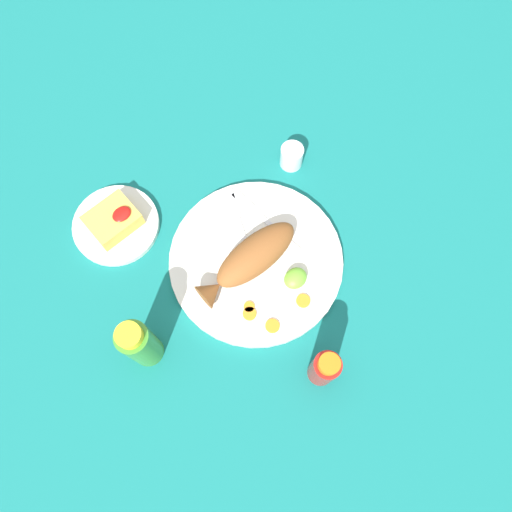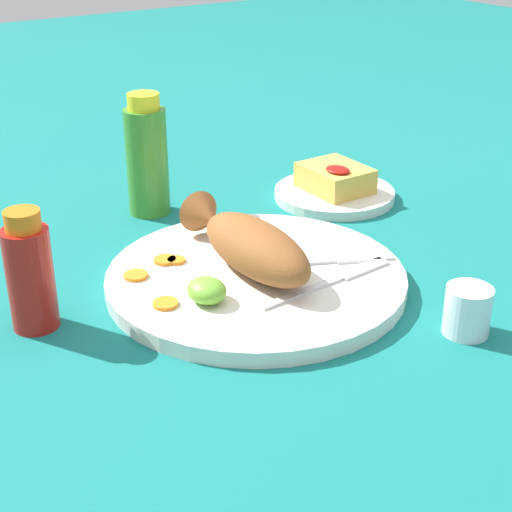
{
  "view_description": "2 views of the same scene",
  "coord_description": "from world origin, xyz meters",
  "px_view_note": "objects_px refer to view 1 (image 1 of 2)",
  "views": [
    {
      "loc": [
        -0.22,
        -0.25,
        0.95
      ],
      "look_at": [
        0.0,
        0.0,
        0.04
      ],
      "focal_mm": 35.0,
      "sensor_mm": 36.0,
      "label": 1
    },
    {
      "loc": [
        0.67,
        -0.45,
        0.42
      ],
      "look_at": [
        0.0,
        0.0,
        0.04
      ],
      "focal_mm": 55.0,
      "sensor_mm": 36.0,
      "label": 2
    }
  ],
  "objects_px": {
    "fork_near": "(239,222)",
    "salt_cup": "(292,157)",
    "main_plate": "(256,261)",
    "hot_sauce_bottle_red": "(324,368)",
    "fork_far": "(262,217)",
    "side_plate_fries": "(116,225)",
    "fried_fish": "(250,259)",
    "hot_sauce_bottle_green": "(139,342)"
  },
  "relations": [
    {
      "from": "fork_far",
      "to": "hot_sauce_bottle_green",
      "type": "relative_size",
      "value": 1.09
    },
    {
      "from": "fork_near",
      "to": "fork_far",
      "type": "distance_m",
      "value": 0.05
    },
    {
      "from": "main_plate",
      "to": "fork_far",
      "type": "distance_m",
      "value": 0.09
    },
    {
      "from": "hot_sauce_bottle_red",
      "to": "salt_cup",
      "type": "bearing_deg",
      "value": 54.38
    },
    {
      "from": "salt_cup",
      "to": "main_plate",
      "type": "bearing_deg",
      "value": -149.54
    },
    {
      "from": "fried_fish",
      "to": "side_plate_fries",
      "type": "relative_size",
      "value": 1.28
    },
    {
      "from": "hot_sauce_bottle_red",
      "to": "salt_cup",
      "type": "xyz_separation_m",
      "value": [
        0.26,
        0.36,
        -0.04
      ]
    },
    {
      "from": "fork_far",
      "to": "hot_sauce_bottle_green",
      "type": "height_order",
      "value": "hot_sauce_bottle_green"
    },
    {
      "from": "hot_sauce_bottle_red",
      "to": "side_plate_fries",
      "type": "relative_size",
      "value": 0.74
    },
    {
      "from": "fork_near",
      "to": "salt_cup",
      "type": "height_order",
      "value": "salt_cup"
    },
    {
      "from": "fried_fish",
      "to": "fork_near",
      "type": "relative_size",
      "value": 1.29
    },
    {
      "from": "hot_sauce_bottle_red",
      "to": "side_plate_fries",
      "type": "bearing_deg",
      "value": 102.67
    },
    {
      "from": "fork_far",
      "to": "side_plate_fries",
      "type": "height_order",
      "value": "fork_far"
    },
    {
      "from": "fork_near",
      "to": "salt_cup",
      "type": "bearing_deg",
      "value": -54.42
    },
    {
      "from": "fried_fish",
      "to": "fork_far",
      "type": "xyz_separation_m",
      "value": [
        0.08,
        0.06,
        -0.03
      ]
    },
    {
      "from": "fried_fish",
      "to": "hot_sauce_bottle_green",
      "type": "height_order",
      "value": "hot_sauce_bottle_green"
    },
    {
      "from": "hot_sauce_bottle_red",
      "to": "fork_far",
      "type": "bearing_deg",
      "value": 68.04
    },
    {
      "from": "salt_cup",
      "to": "side_plate_fries",
      "type": "relative_size",
      "value": 0.3
    },
    {
      "from": "fork_far",
      "to": "hot_sauce_bottle_red",
      "type": "relative_size",
      "value": 1.42
    },
    {
      "from": "fork_near",
      "to": "salt_cup",
      "type": "xyz_separation_m",
      "value": [
        0.18,
        0.04,
        0.0
      ]
    },
    {
      "from": "salt_cup",
      "to": "fried_fish",
      "type": "bearing_deg",
      "value": -151.19
    },
    {
      "from": "fork_near",
      "to": "side_plate_fries",
      "type": "bearing_deg",
      "value": 73.02
    },
    {
      "from": "main_plate",
      "to": "salt_cup",
      "type": "height_order",
      "value": "salt_cup"
    },
    {
      "from": "fork_far",
      "to": "hot_sauce_bottle_green",
      "type": "bearing_deg",
      "value": 95.38
    },
    {
      "from": "fork_far",
      "to": "side_plate_fries",
      "type": "distance_m",
      "value": 0.3
    },
    {
      "from": "salt_cup",
      "to": "hot_sauce_bottle_red",
      "type": "bearing_deg",
      "value": -125.62
    },
    {
      "from": "fried_fish",
      "to": "hot_sauce_bottle_red",
      "type": "xyz_separation_m",
      "value": [
        -0.04,
        -0.24,
        0.01
      ]
    },
    {
      "from": "main_plate",
      "to": "fork_far",
      "type": "bearing_deg",
      "value": 41.49
    },
    {
      "from": "main_plate",
      "to": "fried_fish",
      "type": "bearing_deg",
      "value": 179.26
    },
    {
      "from": "salt_cup",
      "to": "side_plate_fries",
      "type": "distance_m",
      "value": 0.39
    },
    {
      "from": "main_plate",
      "to": "fork_near",
      "type": "xyz_separation_m",
      "value": [
        0.03,
        0.08,
        0.01
      ]
    },
    {
      "from": "fried_fish",
      "to": "hot_sauce_bottle_red",
      "type": "distance_m",
      "value": 0.25
    },
    {
      "from": "fork_far",
      "to": "hot_sauce_bottle_green",
      "type": "distance_m",
      "value": 0.35
    },
    {
      "from": "main_plate",
      "to": "fork_near",
      "type": "bearing_deg",
      "value": 72.4
    },
    {
      "from": "fork_near",
      "to": "hot_sauce_bottle_red",
      "type": "height_order",
      "value": "hot_sauce_bottle_red"
    },
    {
      "from": "hot_sauce_bottle_green",
      "to": "salt_cup",
      "type": "relative_size",
      "value": 3.26
    },
    {
      "from": "hot_sauce_bottle_red",
      "to": "salt_cup",
      "type": "distance_m",
      "value": 0.45
    },
    {
      "from": "main_plate",
      "to": "hot_sauce_bottle_red",
      "type": "distance_m",
      "value": 0.25
    },
    {
      "from": "hot_sauce_bottle_red",
      "to": "hot_sauce_bottle_green",
      "type": "bearing_deg",
      "value": 131.27
    },
    {
      "from": "salt_cup",
      "to": "fork_far",
      "type": "bearing_deg",
      "value": -156.18
    },
    {
      "from": "salt_cup",
      "to": "side_plate_fries",
      "type": "xyz_separation_m",
      "value": [
        -0.37,
        0.13,
        -0.02
      ]
    },
    {
      "from": "fork_far",
      "to": "hot_sauce_bottle_red",
      "type": "distance_m",
      "value": 0.33
    }
  ]
}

